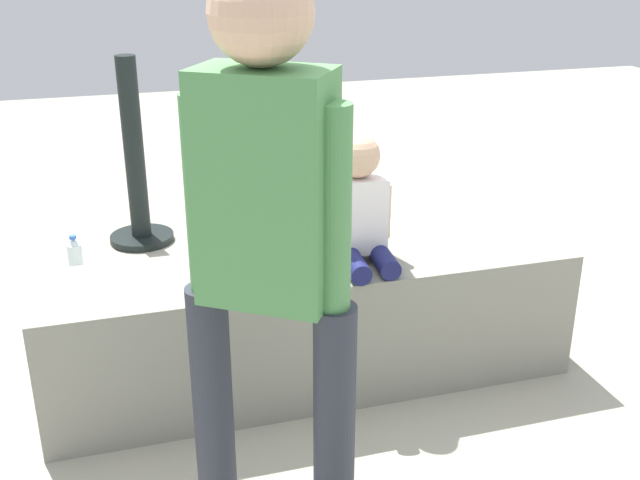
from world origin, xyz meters
TOP-DOWN VIEW (x-y plane):
  - ground_plane at (0.00, 0.00)m, footprint 12.00×12.00m
  - concrete_ledge at (0.00, 0.00)m, footprint 2.02×0.46m
  - child_seated at (0.17, -0.02)m, footprint 0.28×0.32m
  - adult_standing at (-0.33, -0.74)m, footprint 0.42×0.35m
  - cake_plate at (-0.16, 0.05)m, footprint 0.22×0.22m
  - gift_bag at (0.36, 0.62)m, footprint 0.25×0.11m
  - railing_post at (-0.55, 1.69)m, footprint 0.36×0.36m
  - water_bottle_near_gift at (-0.90, 1.31)m, footprint 0.07×0.07m
  - water_bottle_far_side at (0.38, 1.01)m, footprint 0.06×0.06m
  - party_cup_red at (-0.18, 1.17)m, footprint 0.08×0.08m
  - cake_box_white at (0.70, 1.13)m, footprint 0.37×0.39m
  - handbag_black_leather at (-0.82, 0.56)m, footprint 0.28×0.11m

SIDE VIEW (x-z plane):
  - ground_plane at x=0.00m, z-range 0.00..0.00m
  - party_cup_red at x=-0.18m, z-range 0.00..0.09m
  - cake_box_white at x=0.70m, z-range 0.00..0.15m
  - water_bottle_near_gift at x=-0.90m, z-range -0.01..0.21m
  - water_bottle_far_side at x=0.38m, z-range -0.01..0.22m
  - handbag_black_leather at x=-0.82m, z-range -0.04..0.26m
  - gift_bag at x=0.36m, z-range -0.02..0.36m
  - concrete_ledge at x=0.00m, z-range 0.00..0.52m
  - railing_post at x=-0.55m, z-range -0.14..0.92m
  - cake_plate at x=-0.16m, z-range 0.51..0.57m
  - child_seated at x=0.17m, z-range 0.49..0.97m
  - adult_standing at x=-0.33m, z-range 0.17..1.79m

